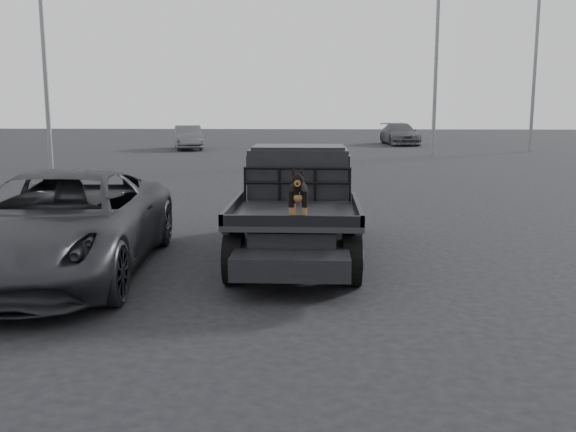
{
  "coord_description": "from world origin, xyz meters",
  "views": [
    {
      "loc": [
        0.83,
        -8.03,
        2.52
      ],
      "look_at": [
        0.45,
        -0.13,
        1.14
      ],
      "focal_mm": 40.0,
      "sensor_mm": 36.0,
      "label": 1
    }
  ],
  "objects_px": {
    "flatbed_ute": "(297,230)",
    "floodlight_far": "(539,0)",
    "distant_car_a": "(188,137)",
    "distant_car_b": "(400,134)",
    "parked_suv": "(61,224)",
    "dog": "(298,195)"
  },
  "relations": [
    {
      "from": "flatbed_ute",
      "to": "distant_car_b",
      "type": "xyz_separation_m",
      "value": [
        5.54,
        31.08,
        0.22
      ]
    },
    {
      "from": "flatbed_ute",
      "to": "dog",
      "type": "xyz_separation_m",
      "value": [
        0.08,
        -1.75,
        0.83
      ]
    },
    {
      "from": "parked_suv",
      "to": "distant_car_b",
      "type": "height_order",
      "value": "parked_suv"
    },
    {
      "from": "parked_suv",
      "to": "distant_car_a",
      "type": "xyz_separation_m",
      "value": [
        -3.64,
        27.38,
        -0.09
      ]
    },
    {
      "from": "flatbed_ute",
      "to": "parked_suv",
      "type": "bearing_deg",
      "value": -159.72
    },
    {
      "from": "distant_car_b",
      "to": "floodlight_far",
      "type": "xyz_separation_m",
      "value": [
        6.34,
        -5.88,
        7.26
      ]
    },
    {
      "from": "flatbed_ute",
      "to": "distant_car_a",
      "type": "height_order",
      "value": "distant_car_a"
    },
    {
      "from": "floodlight_far",
      "to": "flatbed_ute",
      "type": "bearing_deg",
      "value": -115.24
    },
    {
      "from": "flatbed_ute",
      "to": "parked_suv",
      "type": "xyz_separation_m",
      "value": [
        -3.46,
        -1.28,
        0.31
      ]
    },
    {
      "from": "parked_suv",
      "to": "floodlight_far",
      "type": "height_order",
      "value": "floodlight_far"
    },
    {
      "from": "flatbed_ute",
      "to": "dog",
      "type": "distance_m",
      "value": 1.94
    },
    {
      "from": "floodlight_far",
      "to": "distant_car_a",
      "type": "bearing_deg",
      "value": 177.28
    },
    {
      "from": "flatbed_ute",
      "to": "parked_suv",
      "type": "distance_m",
      "value": 3.7
    },
    {
      "from": "dog",
      "to": "floodlight_far",
      "type": "distance_m",
      "value": 30.16
    },
    {
      "from": "parked_suv",
      "to": "floodlight_far",
      "type": "relative_size",
      "value": 0.38
    },
    {
      "from": "dog",
      "to": "floodlight_far",
      "type": "relative_size",
      "value": 0.05
    },
    {
      "from": "distant_car_a",
      "to": "distant_car_b",
      "type": "height_order",
      "value": "distant_car_b"
    },
    {
      "from": "distant_car_a",
      "to": "distant_car_b",
      "type": "distance_m",
      "value": 13.59
    },
    {
      "from": "flatbed_ute",
      "to": "floodlight_far",
      "type": "height_order",
      "value": "floodlight_far"
    },
    {
      "from": "flatbed_ute",
      "to": "floodlight_far",
      "type": "relative_size",
      "value": 0.37
    },
    {
      "from": "flatbed_ute",
      "to": "dog",
      "type": "relative_size",
      "value": 7.3
    },
    {
      "from": "distant_car_a",
      "to": "distant_car_b",
      "type": "xyz_separation_m",
      "value": [
        12.65,
        4.98,
        0.01
      ]
    }
  ]
}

